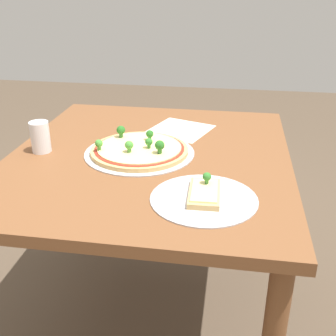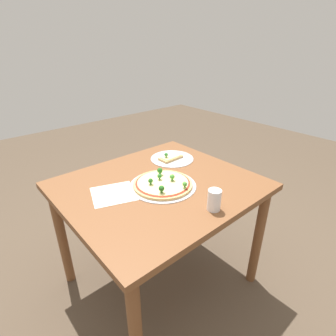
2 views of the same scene
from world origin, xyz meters
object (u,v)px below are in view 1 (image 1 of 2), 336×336
pizza_tray_whole (139,150)px  drinking_cup (40,137)px  dining_table (150,181)px  pizza_tray_slice (204,196)px

pizza_tray_whole → drinking_cup: (-0.04, 0.34, 0.04)m
drinking_cup → pizza_tray_whole: bearing=-83.9°
dining_table → pizza_tray_slice: bearing=-143.3°
pizza_tray_whole → dining_table: bearing=-87.6°
pizza_tray_whole → pizza_tray_slice: pizza_tray_whole is taller
pizza_tray_slice → dining_table: bearing=36.7°
dining_table → drinking_cup: drinking_cup is taller
pizza_tray_whole → pizza_tray_slice: size_ratio=1.27×
dining_table → drinking_cup: size_ratio=9.97×
dining_table → pizza_tray_whole: bearing=92.4°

